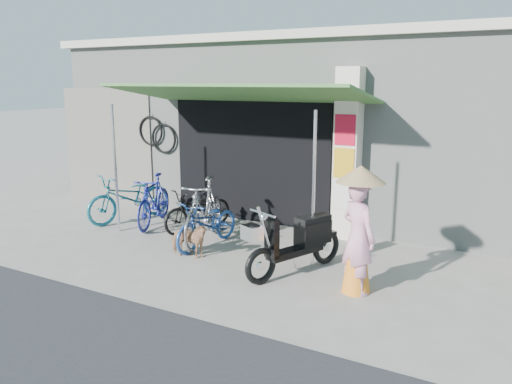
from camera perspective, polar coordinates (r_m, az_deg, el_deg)
The scene contains 13 objects.
ground at distance 7.45m, azimuth -2.35°, elevation -9.17°, with size 80.00×80.00×0.00m, color gray.
bicycle_shop at distance 11.63m, azimuth 10.63°, elevation 7.78°, with size 12.30×5.30×3.66m.
shop_pillar at distance 8.90m, azimuth 10.47°, elevation 4.21°, with size 0.42×0.44×3.00m.
awning at distance 8.79m, azimuth -2.12°, elevation 10.96°, with size 4.60×1.88×2.72m.
neighbour_left at distance 12.17m, azimuth -16.57°, elevation 5.15°, with size 2.60×0.06×2.60m, color #6B665B.
bike_teal at distance 10.32m, azimuth -14.22°, elevation -0.57°, with size 0.64×1.84×0.97m, color #1A6677.
bike_blue at distance 9.87m, azimuth -11.60°, elevation -0.96°, with size 0.47×1.65×0.99m, color navy.
bike_black at distance 9.44m, azimuth -6.58°, elevation -1.99°, with size 0.53×1.53×0.80m, color black.
bike_silver at distance 8.69m, azimuth -5.96°, elevation -2.18°, with size 0.52×1.86×1.12m, color #A7A7AB.
bike_navy at distance 8.49m, azimuth -5.52°, elevation -3.60°, with size 0.54×1.54×0.81m, color navy.
street_dog at distance 8.04m, azimuth -7.73°, elevation -5.45°, with size 0.31×0.69×0.58m, color tan.
moped at distance 7.31m, azimuth 4.79°, elevation -5.72°, with size 0.89×1.73×1.03m.
nun at distance 6.65m, azimuth 11.62°, elevation -4.35°, with size 0.67×0.64×1.71m.
Camera 1 is at (3.57, -5.94, 2.76)m, focal length 35.00 mm.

